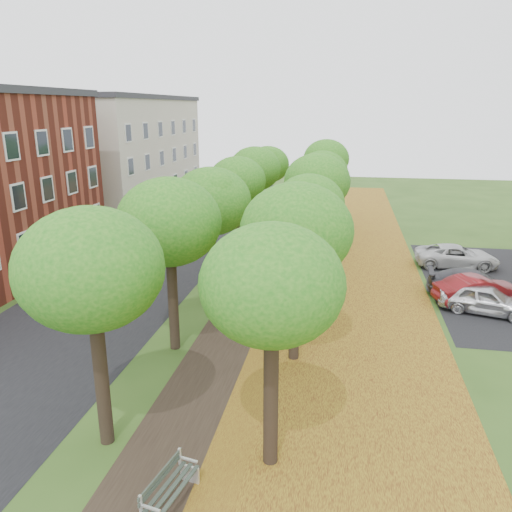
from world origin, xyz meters
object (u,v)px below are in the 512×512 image
at_px(car_red, 480,291).
at_px(car_white, 457,256).
at_px(car_silver, 485,299).
at_px(car_grey, 474,284).
at_px(bench, 169,488).

xyz_separation_m(car_red, car_white, (0.13, 6.20, -0.04)).
distance_m(car_red, car_white, 6.20).
relative_size(car_silver, car_red, 0.94).
distance_m(car_silver, car_grey, 2.18).
xyz_separation_m(bench, car_grey, (10.58, 16.17, 0.20)).
height_order(bench, car_white, car_white).
bearing_deg(car_white, car_red, 177.98).
bearing_deg(car_grey, bench, 151.24).
xyz_separation_m(car_silver, car_white, (0.13, 7.26, -0.02)).
xyz_separation_m(bench, car_silver, (10.58, 13.99, 0.22)).
xyz_separation_m(bench, car_red, (10.58, 15.05, 0.24)).
height_order(car_silver, car_white, car_silver).
relative_size(bench, car_white, 0.41).
bearing_deg(car_grey, car_red, -175.57).
distance_m(bench, car_red, 18.40).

